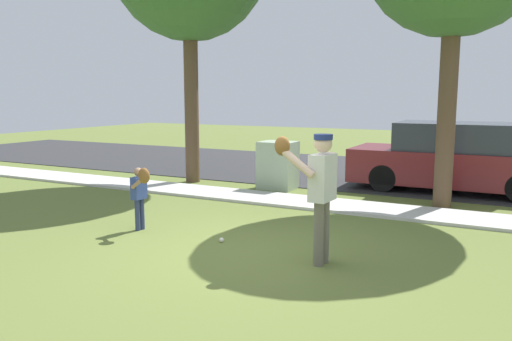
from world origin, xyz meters
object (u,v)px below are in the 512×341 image
(utility_cabinet, at_px, (278,165))
(parked_suv_maroon, at_px, (454,159))
(baseball, at_px, (221,240))
(person_adult, at_px, (319,184))
(person_child, at_px, (140,189))

(utility_cabinet, height_order, parked_suv_maroon, parked_suv_maroon)
(baseball, relative_size, utility_cabinet, 0.06)
(baseball, height_order, utility_cabinet, utility_cabinet)
(utility_cabinet, distance_m, parked_suv_maroon, 4.18)
(person_adult, bearing_deg, utility_cabinet, -55.24)
(baseball, height_order, parked_suv_maroon, parked_suv_maroon)
(person_child, bearing_deg, person_adult, 0.35)
(person_adult, bearing_deg, person_child, 0.35)
(baseball, bearing_deg, utility_cabinet, 104.07)
(person_child, height_order, baseball, person_child)
(utility_cabinet, bearing_deg, parked_suv_maroon, 22.04)
(person_adult, relative_size, utility_cabinet, 1.52)
(person_adult, height_order, parked_suv_maroon, person_adult)
(baseball, bearing_deg, person_child, -178.55)
(person_adult, xyz_separation_m, utility_cabinet, (-2.85, 4.87, -0.52))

